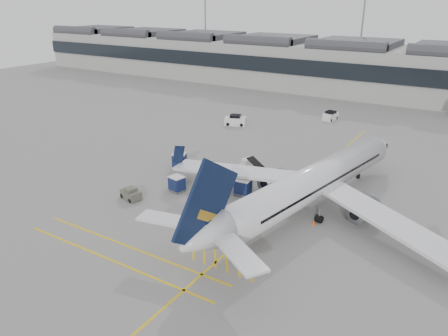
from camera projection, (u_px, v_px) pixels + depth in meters
The scene contains 17 objects.
ground at pixel (180, 203), 49.70m from camera, with size 220.00×220.00×0.00m, color gray.
terminal at pixel (363, 67), 104.17m from camera, with size 200.00×20.45×12.40m.
light_masts at pixel (375, 27), 113.03m from camera, with size 113.00×0.60×25.45m.
apron_markings at pixel (296, 191), 52.64m from camera, with size 0.25×60.00×0.01m, color gold.
airliner_main at pixel (310, 184), 47.08m from camera, with size 35.06×38.64×10.35m.
belt_loader at pixel (253, 168), 58.16m from camera, with size 5.13×2.95×2.03m.
baggage_cart_a at pixel (243, 187), 51.34m from camera, with size 1.99×1.68×1.98m.
baggage_cart_b at pixel (214, 188), 51.18m from camera, with size 2.09×1.93×1.77m.
baggage_cart_c at pixel (177, 183), 52.36m from camera, with size 2.07×1.83×1.89m.
baggage_cart_d at pixel (179, 160), 59.61m from camera, with size 2.40×2.23×2.03m.
ramp_agent_a at pixel (252, 174), 55.48m from camera, with size 0.64×0.42×1.75m, color #FF660D.
ramp_agent_b at pixel (246, 188), 51.53m from camera, with size 0.85×0.67×1.76m, color #EA3D0C.
pushback_tug at pixel (131, 194), 50.46m from camera, with size 2.76×2.07×1.38m.
safety_cone_nose at pixel (319, 167), 59.41m from camera, with size 0.38×0.38×0.53m, color #F24C0A.
safety_cone_engine at pixel (314, 222), 44.86m from camera, with size 0.38×0.38×0.53m, color #F24C0A.
service_van_left at pixel (235, 120), 79.49m from camera, with size 4.18×3.09×1.93m.
service_van_mid at pixel (331, 116), 82.90m from camera, with size 2.20×3.57×1.72m.
Camera 1 is at (28.06, -35.28, 21.90)m, focal length 35.00 mm.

